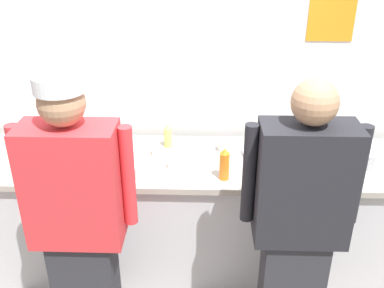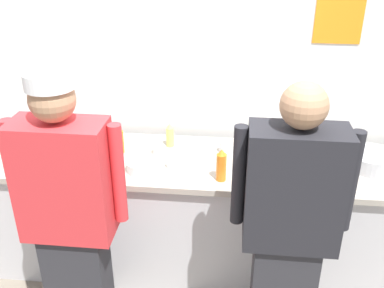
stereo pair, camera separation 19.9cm
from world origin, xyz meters
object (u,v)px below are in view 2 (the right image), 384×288
Objects in this scene: squeeze_bottle_spare at (119,140)px; ramekin_yellow_sauce at (41,147)px; ramekin_red_sauce at (173,163)px; chef_center at (289,229)px; chef_near_left at (70,217)px; squeeze_bottle_primary at (221,165)px; ramekin_orange_sauce at (159,150)px; sheet_tray at (283,164)px; squeeze_bottle_secondary at (170,135)px; deli_cup at (226,147)px; mixing_bowl_steel at (370,160)px; ramekin_green_sauce at (107,145)px; plate_stack_front at (142,166)px.

squeeze_bottle_spare is 1.84× the size of ramekin_yellow_sauce.
chef_center is at bearing -41.30° from ramekin_red_sauce.
chef_near_left is 8.03× the size of squeeze_bottle_primary.
sheet_tray is at bearing -5.72° from ramekin_orange_sauce.
squeeze_bottle_primary reaches higher than squeeze_bottle_secondary.
ramekin_yellow_sauce is (-0.97, 0.14, 0.00)m from ramekin_red_sauce.
squeeze_bottle_secondary reaches higher than ramekin_red_sauce.
chef_near_left is 19.16× the size of deli_cup.
squeeze_bottle_secondary is (-1.36, 0.16, 0.03)m from mixing_bowl_steel.
ramekin_orange_sauce is at bearing 174.28° from sheet_tray.
chef_near_left is at bearing -124.53° from ramekin_red_sauce.
ramekin_orange_sauce is at bearing 68.65° from chef_near_left.
deli_cup is (-0.39, 0.16, 0.03)m from sheet_tray.
chef_center is 9.59× the size of squeeze_bottle_secondary.
squeeze_bottle_spare is at bearing -23.50° from ramekin_green_sauce.
chef_center is at bearing 2.30° from chef_near_left.
ramekin_red_sauce is (0.19, 0.07, -0.01)m from plate_stack_front.
deli_cup is at bearing 5.06° from ramekin_yellow_sauce.
ramekin_yellow_sauce is (-1.70, 0.04, 0.01)m from sheet_tray.
mixing_bowl_steel is at bearing -1.71° from ramekin_orange_sauce.
chef_center is 1.84m from ramekin_yellow_sauce.
squeeze_bottle_primary reaches higher than squeeze_bottle_spare.
deli_cup is (0.74, 0.09, -0.05)m from squeeze_bottle_spare.
squeeze_bottle_spare reaches higher than plate_stack_front.
ramekin_red_sauce reaches higher than sheet_tray.
deli_cup reaches higher than ramekin_green_sauce.
sheet_tray is 0.83m from squeeze_bottle_secondary.
squeeze_bottle_primary reaches higher than ramekin_green_sauce.
ramekin_orange_sauce is at bearing -4.77° from ramekin_green_sauce.
squeeze_bottle_secondary is 0.41m from deli_cup.
deli_cup is at bearing -7.35° from squeeze_bottle_secondary.
chef_center is at bearing -34.47° from ramekin_green_sauce.
ramekin_orange_sauce is at bearing 3.16° from ramekin_yellow_sauce.
deli_cup reaches higher than ramekin_orange_sauce.
squeeze_bottle_secondary is (0.13, 0.38, 0.05)m from plate_stack_front.
squeeze_bottle_spare reaches higher than ramekin_yellow_sauce.
mixing_bowl_steel is (1.49, 0.21, 0.02)m from plate_stack_front.
ramekin_orange_sauce is at bearing 3.53° from squeeze_bottle_spare.
chef_center is 1.16m from ramekin_orange_sauce.
ramekin_orange_sauce is 0.84m from ramekin_yellow_sauce.
squeeze_bottle_primary is (0.78, 0.53, 0.06)m from chef_near_left.
plate_stack_front is at bearing -14.85° from ramekin_yellow_sauce.
squeeze_bottle_primary is 0.36m from ramekin_red_sauce.
ramekin_red_sauce is (-0.73, -0.10, 0.01)m from sheet_tray.
plate_stack_front is at bearing -171.92° from mixing_bowl_steel.
ramekin_red_sauce and ramekin_orange_sauce have the same top height.
deli_cup reaches higher than plate_stack_front.
squeeze_bottle_secondary is 0.32m from ramekin_red_sauce.
ramekin_yellow_sauce is 1.32m from deli_cup.
squeeze_bottle_primary is at bearing -22.02° from ramekin_red_sauce.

